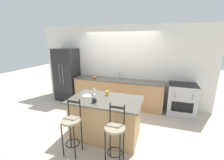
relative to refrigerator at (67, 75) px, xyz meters
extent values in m
plane|color=beige|center=(1.97, -0.32, -0.97)|extent=(18.00, 18.00, 0.00)
cube|color=silver|center=(1.97, 0.35, 0.38)|extent=(6.00, 0.07, 2.70)
cube|color=tan|center=(1.97, 0.04, -0.52)|extent=(3.03, 0.62, 0.89)
cube|color=#5B564C|center=(1.97, 0.04, -0.05)|extent=(3.06, 0.65, 0.03)
cube|color=black|center=(1.97, 0.04, -0.04)|extent=(0.56, 0.34, 0.01)
cylinder|color=#ADAFB5|center=(1.97, 0.25, 0.07)|extent=(0.02, 0.02, 0.22)
cylinder|color=#ADAFB5|center=(1.97, 0.19, 0.17)|extent=(0.02, 0.12, 0.02)
cube|color=tan|center=(2.21, -1.77, -0.51)|extent=(1.49, 0.84, 0.91)
cube|color=#5B564C|center=(2.21, -1.77, -0.04)|extent=(1.61, 0.96, 0.03)
cube|color=#232326|center=(0.00, 0.00, 0.00)|extent=(0.80, 0.66, 1.93)
cylinder|color=#939399|center=(-0.06, -0.35, 0.10)|extent=(0.02, 0.02, 0.73)
cylinder|color=#939399|center=(0.06, -0.35, 0.10)|extent=(0.02, 0.02, 0.73)
cube|color=#B7B7BC|center=(4.00, 0.01, -0.49)|extent=(0.80, 0.64, 0.95)
cube|color=black|center=(4.00, -0.32, -0.61)|extent=(0.57, 0.01, 0.30)
cube|color=black|center=(4.00, 0.01, -0.01)|extent=(0.80, 0.64, 0.02)
cylinder|color=black|center=(3.77, -0.32, -0.23)|extent=(0.03, 0.02, 0.03)
cylinder|color=black|center=(4.22, -0.32, -0.23)|extent=(0.03, 0.02, 0.03)
cylinder|color=black|center=(3.77, -0.32, -0.30)|extent=(0.03, 0.02, 0.03)
cylinder|color=black|center=(4.22, -0.32, -0.30)|extent=(0.03, 0.02, 0.03)
cylinder|color=black|center=(1.64, -2.63, -0.61)|extent=(0.02, 0.02, 0.70)
cylinder|color=black|center=(1.91, -2.63, -0.61)|extent=(0.02, 0.02, 0.70)
cylinder|color=black|center=(1.64, -2.36, -0.61)|extent=(0.02, 0.02, 0.70)
cylinder|color=black|center=(1.91, -2.36, -0.61)|extent=(0.02, 0.02, 0.70)
torus|color=black|center=(1.78, -2.49, -0.74)|extent=(0.28, 0.28, 0.02)
cylinder|color=gray|center=(1.78, -2.49, -0.24)|extent=(0.37, 0.37, 0.04)
cylinder|color=black|center=(1.64, -2.36, -0.03)|extent=(0.02, 0.02, 0.38)
cylinder|color=black|center=(1.91, -2.36, -0.03)|extent=(0.02, 0.02, 0.38)
cube|color=black|center=(1.78, -2.36, 0.10)|extent=(0.27, 0.02, 0.04)
cylinder|color=black|center=(2.51, -2.60, -0.61)|extent=(0.02, 0.02, 0.70)
cylinder|color=black|center=(2.78, -2.60, -0.61)|extent=(0.02, 0.02, 0.70)
cylinder|color=black|center=(2.51, -2.34, -0.61)|extent=(0.02, 0.02, 0.70)
cylinder|color=black|center=(2.78, -2.34, -0.61)|extent=(0.02, 0.02, 0.70)
torus|color=black|center=(2.65, -2.47, -0.74)|extent=(0.28, 0.28, 0.02)
cylinder|color=gray|center=(2.65, -2.47, -0.24)|extent=(0.37, 0.37, 0.04)
cylinder|color=black|center=(2.51, -2.34, -0.03)|extent=(0.02, 0.02, 0.38)
cylinder|color=black|center=(2.78, -2.34, -0.03)|extent=(0.02, 0.02, 0.38)
cube|color=black|center=(2.65, -2.34, 0.10)|extent=(0.27, 0.02, 0.04)
cylinder|color=white|center=(1.72, -1.74, -0.01)|extent=(0.22, 0.22, 0.01)
torus|color=white|center=(1.72, -1.74, -0.01)|extent=(0.22, 0.22, 0.01)
cylinder|color=white|center=(1.85, -1.57, -0.02)|extent=(0.06, 0.06, 0.00)
cylinder|color=white|center=(1.85, -1.57, 0.03)|extent=(0.01, 0.01, 0.09)
cone|color=white|center=(1.85, -1.57, 0.13)|extent=(0.07, 0.07, 0.11)
cylinder|color=#232326|center=(2.05, -2.03, 0.03)|extent=(0.09, 0.09, 0.10)
torus|color=#232326|center=(2.09, -2.03, 0.03)|extent=(0.07, 0.01, 0.07)
cylinder|color=gold|center=(2.16, -1.53, 0.04)|extent=(0.08, 0.08, 0.11)
ellipsoid|color=orange|center=(1.19, -0.11, 0.01)|extent=(0.12, 0.12, 0.09)
cylinder|color=brown|center=(1.19, -0.11, 0.07)|extent=(0.02, 0.02, 0.02)
camera|label=1|loc=(3.32, -4.68, 1.25)|focal=24.00mm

